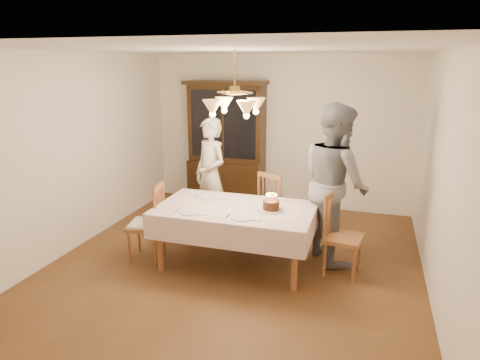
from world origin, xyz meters
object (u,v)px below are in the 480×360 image
(chair_far_side, at_px, (277,209))
(elderly_woman, at_px, (211,175))
(birthday_cake, at_px, (271,206))
(dining_table, at_px, (235,213))
(china_hutch, at_px, (227,146))

(chair_far_side, bearing_deg, elderly_woman, 176.55)
(chair_far_side, relative_size, birthday_cake, 3.33)
(dining_table, bearing_deg, chair_far_side, 72.05)
(china_hutch, xyz_separation_m, birthday_cake, (1.33, -2.23, -0.23))
(dining_table, relative_size, elderly_woman, 1.12)
(dining_table, xyz_separation_m, elderly_woman, (-0.71, 1.02, 0.16))
(china_hutch, relative_size, elderly_woman, 1.27)
(dining_table, relative_size, chair_far_side, 1.90)
(china_hutch, relative_size, birthday_cake, 7.20)
(chair_far_side, xyz_separation_m, elderly_woman, (-1.02, 0.06, 0.40))
(china_hutch, bearing_deg, elderly_woman, -82.01)
(elderly_woman, bearing_deg, china_hutch, 132.25)
(dining_table, relative_size, china_hutch, 0.88)
(dining_table, distance_m, birthday_cake, 0.46)
(china_hutch, distance_m, chair_far_side, 1.86)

